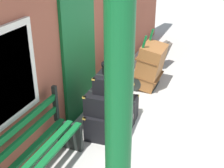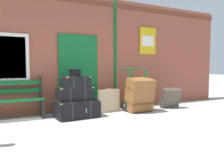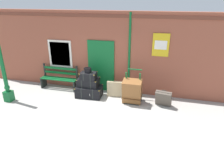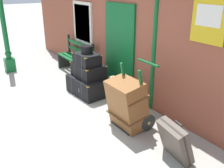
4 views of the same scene
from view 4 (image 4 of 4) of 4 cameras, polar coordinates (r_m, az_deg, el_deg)
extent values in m
plane|color=#A3A099|center=(5.42, -20.18, -7.10)|extent=(60.00, 60.00, 0.00)
cube|color=brown|center=(5.96, 3.02, 13.13)|extent=(10.40, 0.30, 3.20)
cube|color=#0F5B28|center=(5.95, 1.66, 7.74)|extent=(1.10, 0.05, 2.10)
cube|color=#093718|center=(5.94, 1.56, 7.72)|extent=(0.06, 0.02, 2.10)
cube|color=silver|center=(7.38, -6.60, 13.54)|extent=(1.04, 0.06, 1.16)
cube|color=silver|center=(7.37, -6.73, 13.52)|extent=(0.88, 0.02, 1.00)
cylinder|color=#0F5B28|center=(4.98, 9.71, 11.12)|extent=(0.09, 0.09, 3.14)
cube|color=gold|center=(4.15, 21.10, 14.20)|extent=(0.60, 0.02, 0.84)
cube|color=white|center=(4.13, 20.99, 14.20)|extent=(0.44, 0.01, 0.32)
cube|color=#0F5B28|center=(8.26, -22.06, 4.07)|extent=(0.28, 0.28, 0.40)
cylinder|color=#0F5B28|center=(7.99, -23.47, 13.37)|extent=(0.14, 0.14, 2.32)
cylinder|color=#0F5B28|center=(8.17, -22.41, 6.40)|extent=(0.19, 0.19, 0.08)
cube|color=#0F5B28|center=(7.40, -9.49, 5.47)|extent=(1.60, 0.09, 0.04)
cube|color=#0F5B28|center=(7.45, -8.51, 5.65)|extent=(1.60, 0.09, 0.04)
cube|color=#0F5B28|center=(7.51, -7.55, 5.83)|extent=(1.60, 0.09, 0.04)
cube|color=#0F5B28|center=(7.48, -7.21, 7.38)|extent=(1.60, 0.05, 0.10)
cube|color=#0F5B28|center=(7.44, -7.28, 8.87)|extent=(1.60, 0.05, 0.10)
cube|color=black|center=(8.18, -10.75, 5.33)|extent=(0.06, 0.40, 0.45)
cube|color=black|center=(8.14, -9.70, 8.99)|extent=(0.06, 0.06, 0.56)
cube|color=black|center=(6.87, -5.65, 2.41)|extent=(0.06, 0.40, 0.45)
cube|color=black|center=(6.81, -4.32, 6.74)|extent=(0.06, 0.06, 0.56)
cube|color=black|center=(6.09, -5.48, -0.34)|extent=(1.05, 0.72, 0.42)
cube|color=black|center=(6.27, -6.60, 0.27)|extent=(0.09, 0.65, 0.43)
cube|color=black|center=(5.92, -4.28, -0.99)|extent=(0.09, 0.65, 0.43)
cube|color=#B79338|center=(6.27, -10.24, 2.00)|extent=(0.05, 0.05, 0.02)
cube|color=#B79338|center=(5.49, -5.43, -0.65)|extent=(0.05, 0.05, 0.02)
cube|color=#B79338|center=(6.55, -5.64, 3.12)|extent=(0.05, 0.05, 0.02)
cube|color=#B79338|center=(5.81, -0.48, 0.75)|extent=(0.05, 0.05, 0.02)
cube|color=silver|center=(5.99, -8.22, -0.85)|extent=(0.36, 0.01, 0.10)
cube|color=black|center=(6.01, -5.38, 3.13)|extent=(0.81, 0.56, 0.32)
cube|color=black|center=(6.16, -6.22, 3.57)|extent=(0.05, 0.55, 0.33)
cube|color=black|center=(5.87, -4.50, 2.68)|extent=(0.05, 0.55, 0.33)
cube|color=#B79338|center=(6.18, -9.22, 4.90)|extent=(0.05, 0.05, 0.02)
cube|color=#B79338|center=(5.54, -5.69, 3.07)|extent=(0.05, 0.05, 0.02)
cube|color=#B79338|center=(6.40, -5.20, 5.70)|extent=(0.05, 0.05, 0.02)
cube|color=#B79338|center=(5.79, -1.39, 4.00)|extent=(0.05, 0.05, 0.02)
cube|color=black|center=(5.88, -5.69, 5.64)|extent=(0.62, 0.47, 0.26)
cube|color=black|center=(5.99, -6.37, 5.92)|extent=(0.06, 0.45, 0.27)
cube|color=black|center=(5.77, -4.98, 5.35)|extent=(0.06, 0.45, 0.27)
cube|color=#B79338|center=(5.99, -8.79, 6.96)|extent=(0.05, 0.05, 0.02)
cube|color=#B79338|center=(5.52, -5.97, 5.82)|extent=(0.05, 0.05, 0.02)
cube|color=#B79338|center=(6.18, -5.52, 7.58)|extent=(0.05, 0.05, 0.02)
cube|color=#B79338|center=(5.72, -2.54, 6.51)|extent=(0.05, 0.05, 0.02)
cylinder|color=black|center=(5.84, -5.72, 7.74)|extent=(0.27, 0.27, 0.17)
cylinder|color=black|center=(5.84, -5.82, 8.39)|extent=(0.29, 0.29, 0.04)
cube|color=black|center=(4.79, 3.09, -9.46)|extent=(0.56, 0.28, 0.03)
cube|color=#0F5B28|center=(4.81, 3.36, -1.62)|extent=(0.04, 0.32, 1.18)
cube|color=#0F5B28|center=(4.46, 7.23, -3.74)|extent=(0.04, 0.32, 1.18)
cylinder|color=#0F5B28|center=(4.60, 8.18, 4.76)|extent=(0.54, 0.04, 0.04)
cylinder|color=black|center=(5.08, 3.32, -5.64)|extent=(0.04, 0.32, 0.32)
cylinder|color=#B79338|center=(5.08, 3.32, -5.64)|extent=(0.07, 0.06, 0.06)
cylinder|color=black|center=(4.65, 8.11, -8.63)|extent=(0.04, 0.32, 0.32)
cylinder|color=#B79338|center=(4.65, 8.11, -8.63)|extent=(0.07, 0.06, 0.06)
cube|color=brown|center=(4.58, 3.40, -4.50)|extent=(0.68, 0.59, 0.94)
cube|color=brown|center=(4.67, 3.35, -6.64)|extent=(0.70, 0.46, 0.10)
cube|color=brown|center=(4.50, 3.46, -2.27)|extent=(0.70, 0.46, 0.10)
cube|color=#51473D|center=(3.98, 14.03, -12.41)|extent=(0.61, 0.45, 0.61)
cylinder|color=#302A24|center=(3.86, 14.83, -8.58)|extent=(0.16, 0.06, 0.03)
cube|color=#2C2721|center=(3.98, 14.03, -12.41)|extent=(0.60, 0.32, 0.57)
cube|color=tan|center=(5.40, 1.98, -2.13)|extent=(0.64, 0.19, 0.61)
cylinder|color=#71644C|center=(5.28, 2.03, 1.11)|extent=(0.16, 0.04, 0.03)
cube|color=brown|center=(5.40, 1.98, -2.13)|extent=(0.64, 0.09, 0.63)
camera|label=1|loc=(9.10, -29.59, 21.98)|focal=49.85mm
camera|label=2|loc=(7.16, -53.36, 2.66)|focal=35.42mm
camera|label=3|loc=(4.99, -101.01, 9.88)|focal=33.12mm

